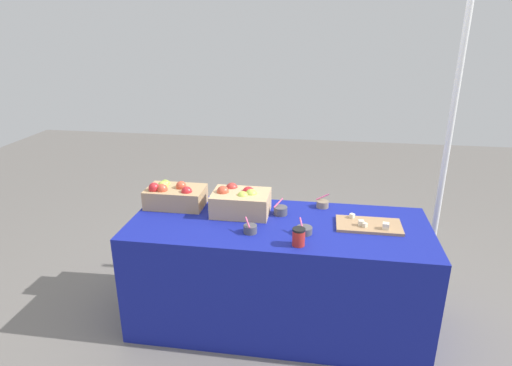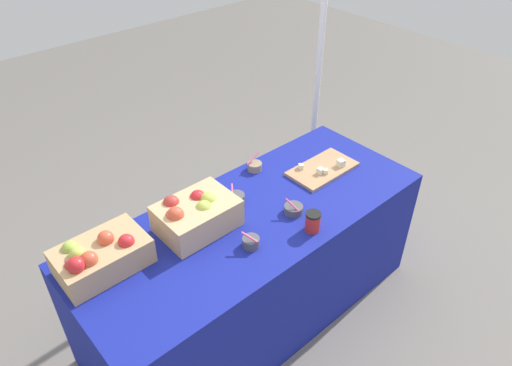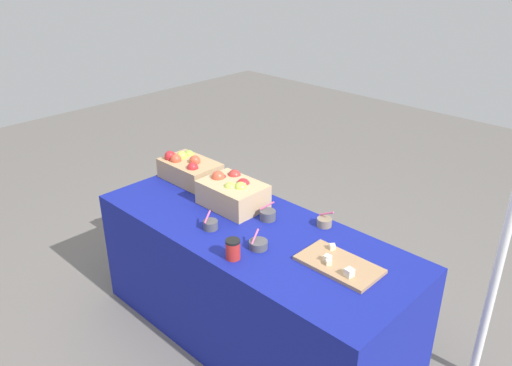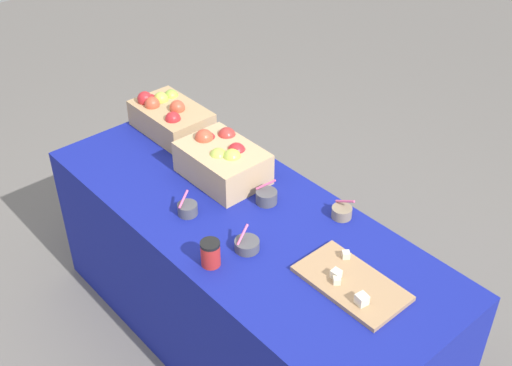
{
  "view_description": "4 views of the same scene",
  "coord_description": "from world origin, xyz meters",
  "px_view_note": "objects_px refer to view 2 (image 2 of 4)",
  "views": [
    {
      "loc": [
        0.24,
        -2.48,
        1.93
      ],
      "look_at": [
        -0.14,
        0.01,
        1.0
      ],
      "focal_mm": 30.38,
      "sensor_mm": 36.0,
      "label": 1
    },
    {
      "loc": [
        -1.21,
        -1.38,
        2.3
      ],
      "look_at": [
        0.06,
        0.05,
        0.89
      ],
      "focal_mm": 33.24,
      "sensor_mm": 36.0,
      "label": 2
    },
    {
      "loc": [
        1.7,
        -1.72,
        2.15
      ],
      "look_at": [
        0.04,
        -0.01,
        1.03
      ],
      "focal_mm": 35.69,
      "sensor_mm": 36.0,
      "label": 3
    },
    {
      "loc": [
        1.58,
        -1.32,
        2.4
      ],
      "look_at": [
        0.13,
        -0.04,
        0.99
      ],
      "focal_mm": 45.49,
      "sensor_mm": 36.0,
      "label": 4
    }
  ],
  "objects_px": {
    "coffee_cup": "(313,222)",
    "apple_crate_left": "(100,256)",
    "tent_pole": "(320,56)",
    "apple_crate_middle": "(196,214)",
    "sample_bowl_extra": "(251,242)",
    "sample_bowl_mid": "(293,209)",
    "sample_bowl_near": "(236,199)",
    "sample_bowl_far": "(255,166)",
    "cutting_board_front": "(323,169)"
  },
  "relations": [
    {
      "from": "apple_crate_middle",
      "to": "coffee_cup",
      "type": "relative_size",
      "value": 3.58
    },
    {
      "from": "sample_bowl_near",
      "to": "apple_crate_left",
      "type": "bearing_deg",
      "value": 177.22
    },
    {
      "from": "sample_bowl_extra",
      "to": "tent_pole",
      "type": "height_order",
      "value": "tent_pole"
    },
    {
      "from": "sample_bowl_extra",
      "to": "sample_bowl_mid",
      "type": "bearing_deg",
      "value": 7.2
    },
    {
      "from": "apple_crate_middle",
      "to": "coffee_cup",
      "type": "distance_m",
      "value": 0.57
    },
    {
      "from": "sample_bowl_mid",
      "to": "sample_bowl_far",
      "type": "xyz_separation_m",
      "value": [
        0.1,
        0.42,
        0.0
      ]
    },
    {
      "from": "sample_bowl_extra",
      "to": "sample_bowl_near",
      "type": "bearing_deg",
      "value": 62.64
    },
    {
      "from": "cutting_board_front",
      "to": "sample_bowl_extra",
      "type": "xyz_separation_m",
      "value": [
        -0.72,
        -0.19,
        0.01
      ]
    },
    {
      "from": "apple_crate_middle",
      "to": "coffee_cup",
      "type": "xyz_separation_m",
      "value": [
        0.41,
        -0.39,
        -0.03
      ]
    },
    {
      "from": "cutting_board_front",
      "to": "sample_bowl_extra",
      "type": "height_order",
      "value": "sample_bowl_extra"
    },
    {
      "from": "sample_bowl_mid",
      "to": "coffee_cup",
      "type": "distance_m",
      "value": 0.16
    },
    {
      "from": "sample_bowl_near",
      "to": "apple_crate_middle",
      "type": "bearing_deg",
      "value": -176.04
    },
    {
      "from": "sample_bowl_extra",
      "to": "coffee_cup",
      "type": "relative_size",
      "value": 0.88
    },
    {
      "from": "tent_pole",
      "to": "sample_bowl_mid",
      "type": "bearing_deg",
      "value": -142.82
    },
    {
      "from": "coffee_cup",
      "to": "sample_bowl_near",
      "type": "bearing_deg",
      "value": 109.65
    },
    {
      "from": "sample_bowl_mid",
      "to": "sample_bowl_far",
      "type": "bearing_deg",
      "value": 75.9
    },
    {
      "from": "apple_crate_middle",
      "to": "cutting_board_front",
      "type": "bearing_deg",
      "value": -5.65
    },
    {
      "from": "sample_bowl_far",
      "to": "cutting_board_front",
      "type": "bearing_deg",
      "value": -42.51
    },
    {
      "from": "apple_crate_middle",
      "to": "sample_bowl_far",
      "type": "relative_size",
      "value": 3.95
    },
    {
      "from": "sample_bowl_mid",
      "to": "cutting_board_front",
      "type": "bearing_deg",
      "value": 21.21
    },
    {
      "from": "apple_crate_middle",
      "to": "sample_bowl_near",
      "type": "relative_size",
      "value": 3.69
    },
    {
      "from": "cutting_board_front",
      "to": "sample_bowl_extra",
      "type": "relative_size",
      "value": 4.34
    },
    {
      "from": "apple_crate_middle",
      "to": "apple_crate_left",
      "type": "bearing_deg",
      "value": 173.46
    },
    {
      "from": "apple_crate_middle",
      "to": "sample_bowl_mid",
      "type": "distance_m",
      "value": 0.5
    },
    {
      "from": "cutting_board_front",
      "to": "coffee_cup",
      "type": "bearing_deg",
      "value": -143.78
    },
    {
      "from": "apple_crate_middle",
      "to": "sample_bowl_mid",
      "type": "bearing_deg",
      "value": -28.3
    },
    {
      "from": "sample_bowl_extra",
      "to": "coffee_cup",
      "type": "distance_m",
      "value": 0.32
    },
    {
      "from": "apple_crate_left",
      "to": "sample_bowl_near",
      "type": "relative_size",
      "value": 3.88
    },
    {
      "from": "apple_crate_left",
      "to": "sample_bowl_far",
      "type": "bearing_deg",
      "value": 7.22
    },
    {
      "from": "sample_bowl_far",
      "to": "sample_bowl_mid",
      "type": "bearing_deg",
      "value": -104.1
    },
    {
      "from": "sample_bowl_near",
      "to": "coffee_cup",
      "type": "bearing_deg",
      "value": -70.35
    },
    {
      "from": "sample_bowl_mid",
      "to": "sample_bowl_far",
      "type": "distance_m",
      "value": 0.43
    },
    {
      "from": "apple_crate_left",
      "to": "tent_pole",
      "type": "height_order",
      "value": "tent_pole"
    },
    {
      "from": "sample_bowl_near",
      "to": "tent_pole",
      "type": "distance_m",
      "value": 1.25
    },
    {
      "from": "apple_crate_left",
      "to": "cutting_board_front",
      "type": "bearing_deg",
      "value": -5.98
    },
    {
      "from": "sample_bowl_far",
      "to": "tent_pole",
      "type": "relative_size",
      "value": 0.04
    },
    {
      "from": "coffee_cup",
      "to": "sample_bowl_mid",
      "type": "bearing_deg",
      "value": 80.62
    },
    {
      "from": "sample_bowl_far",
      "to": "tent_pole",
      "type": "height_order",
      "value": "tent_pole"
    },
    {
      "from": "apple_crate_left",
      "to": "coffee_cup",
      "type": "distance_m",
      "value": 0.99
    },
    {
      "from": "apple_crate_left",
      "to": "coffee_cup",
      "type": "relative_size",
      "value": 3.76
    },
    {
      "from": "coffee_cup",
      "to": "apple_crate_left",
      "type": "bearing_deg",
      "value": 153.36
    },
    {
      "from": "apple_crate_middle",
      "to": "sample_bowl_far",
      "type": "distance_m",
      "value": 0.57
    },
    {
      "from": "tent_pole",
      "to": "apple_crate_middle",
      "type": "bearing_deg",
      "value": -160.82
    },
    {
      "from": "apple_crate_middle",
      "to": "sample_bowl_near",
      "type": "distance_m",
      "value": 0.27
    },
    {
      "from": "sample_bowl_extra",
      "to": "coffee_cup",
      "type": "height_order",
      "value": "coffee_cup"
    },
    {
      "from": "apple_crate_middle",
      "to": "tent_pole",
      "type": "relative_size",
      "value": 0.17
    },
    {
      "from": "apple_crate_middle",
      "to": "tent_pole",
      "type": "xyz_separation_m",
      "value": [
        1.38,
        0.48,
        0.29
      ]
    },
    {
      "from": "apple_crate_middle",
      "to": "sample_bowl_far",
      "type": "bearing_deg",
      "value": 18.64
    },
    {
      "from": "sample_bowl_far",
      "to": "coffee_cup",
      "type": "distance_m",
      "value": 0.59
    },
    {
      "from": "apple_crate_middle",
      "to": "tent_pole",
      "type": "bearing_deg",
      "value": 19.18
    }
  ]
}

